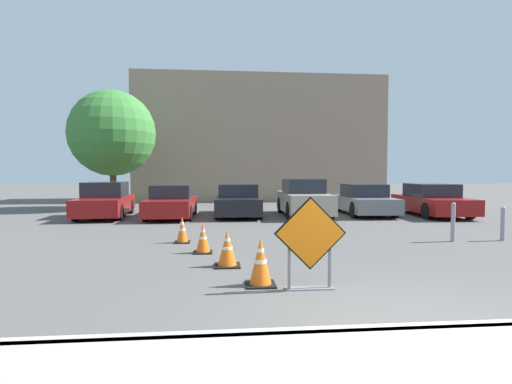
{
  "coord_description": "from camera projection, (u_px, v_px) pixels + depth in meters",
  "views": [
    {
      "loc": [
        -2.27,
        -4.18,
        1.85
      ],
      "look_at": [
        -1.13,
        7.84,
        1.26
      ],
      "focal_mm": 28.0,
      "sensor_mm": 36.0,
      "label": 1
    }
  ],
  "objects": [
    {
      "name": "parked_car_third",
      "position": [
        238.0,
        201.0,
        17.02
      ],
      "size": [
        2.02,
        4.38,
        1.36
      ],
      "rotation": [
        0.0,
        0.0,
        3.1
      ],
      "color": "black",
      "rests_on": "ground_plane"
    },
    {
      "name": "building_facade_backdrop",
      "position": [
        259.0,
        140.0,
        27.2
      ],
      "size": [
        16.09,
        5.0,
        8.05
      ],
      "color": "gray",
      "rests_on": "ground_plane"
    },
    {
      "name": "bollard_nearest",
      "position": [
        453.0,
        221.0,
        10.65
      ],
      "size": [
        0.12,
        0.12,
        1.05
      ],
      "color": "gray",
      "rests_on": "ground_plane"
    },
    {
      "name": "parked_car_sixth",
      "position": [
        432.0,
        201.0,
        17.07
      ],
      "size": [
        2.12,
        4.53,
        1.36
      ],
      "rotation": [
        0.0,
        0.0,
        3.09
      ],
      "color": "maroon",
      "rests_on": "ground_plane"
    },
    {
      "name": "ground_plane",
      "position": [
        282.0,
        224.0,
        14.41
      ],
      "size": [
        96.0,
        96.0,
        0.0
      ],
      "primitive_type": "plane",
      "color": "#565451"
    },
    {
      "name": "parked_car_nearest",
      "position": [
        105.0,
        201.0,
        16.51
      ],
      "size": [
        2.04,
        4.44,
        1.45
      ],
      "rotation": [
        0.0,
        0.0,
        3.2
      ],
      "color": "maroon",
      "rests_on": "ground_plane"
    },
    {
      "name": "parked_car_fourth",
      "position": [
        303.0,
        199.0,
        16.92
      ],
      "size": [
        1.9,
        4.37,
        1.57
      ],
      "rotation": [
        0.0,
        0.0,
        3.12
      ],
      "color": "#A39984",
      "rests_on": "ground_plane"
    },
    {
      "name": "traffic_cone_second",
      "position": [
        227.0,
        249.0,
        7.85
      ],
      "size": [
        0.5,
        0.5,
        0.72
      ],
      "color": "black",
      "rests_on": "ground_plane"
    },
    {
      "name": "traffic_cone_third",
      "position": [
        203.0,
        238.0,
        9.16
      ],
      "size": [
        0.43,
        0.43,
        0.69
      ],
      "color": "black",
      "rests_on": "ground_plane"
    },
    {
      "name": "parked_car_fifth",
      "position": [
        364.0,
        200.0,
        17.44
      ],
      "size": [
        2.04,
        4.28,
        1.34
      ],
      "rotation": [
        0.0,
        0.0,
        3.09
      ],
      "color": "slate",
      "rests_on": "ground_plane"
    },
    {
      "name": "curb_lip",
      "position": [
        422.0,
        332.0,
        4.46
      ],
      "size": [
        22.88,
        0.2,
        0.14
      ],
      "color": "#ADAAA3",
      "rests_on": "ground_plane"
    },
    {
      "name": "parked_car_second",
      "position": [
        172.0,
        202.0,
        16.41
      ],
      "size": [
        1.88,
        4.24,
        1.33
      ],
      "rotation": [
        0.0,
        0.0,
        3.12
      ],
      "color": "maroon",
      "rests_on": "ground_plane"
    },
    {
      "name": "street_tree_behind_lot",
      "position": [
        112.0,
        133.0,
        20.04
      ],
      "size": [
        4.29,
        4.29,
        5.96
      ],
      "color": "#513823",
      "rests_on": "ground_plane"
    },
    {
      "name": "road_closed_sign",
      "position": [
        310.0,
        240.0,
        6.25
      ],
      "size": [
        1.15,
        0.2,
        1.48
      ],
      "color": "black",
      "rests_on": "ground_plane"
    },
    {
      "name": "traffic_cone_fourth",
      "position": [
        182.0,
        230.0,
        10.49
      ],
      "size": [
        0.4,
        0.4,
        0.69
      ],
      "color": "black",
      "rests_on": "ground_plane"
    },
    {
      "name": "traffic_cone_nearest",
      "position": [
        260.0,
        262.0,
        6.53
      ],
      "size": [
        0.49,
        0.49,
        0.79
      ],
      "color": "black",
      "rests_on": "ground_plane"
    },
    {
      "name": "bollard_second",
      "position": [
        503.0,
        223.0,
        10.78
      ],
      "size": [
        0.12,
        0.12,
        0.92
      ],
      "color": "gray",
      "rests_on": "ground_plane"
    }
  ]
}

